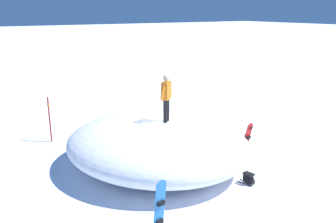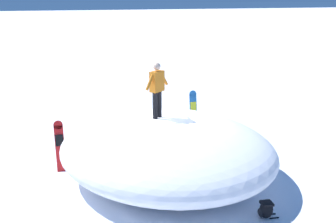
{
  "view_description": "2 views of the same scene",
  "coord_description": "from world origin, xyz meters",
  "px_view_note": "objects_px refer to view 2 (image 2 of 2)",
  "views": [
    {
      "loc": [
        5.83,
        9.56,
        5.44
      ],
      "look_at": [
        -0.35,
        -0.23,
        2.09
      ],
      "focal_mm": 37.87,
      "sensor_mm": 36.0,
      "label": 1
    },
    {
      "loc": [
        -2.95,
        -11.01,
        5.25
      ],
      "look_at": [
        0.01,
        -0.36,
        1.95
      ],
      "focal_mm": 42.72,
      "sensor_mm": 36.0,
      "label": 2
    }
  ],
  "objects_px": {
    "snowboard_primary_upright": "(60,145)",
    "backpack_far": "(266,210)",
    "snowboard_secondary_upright": "(193,110)",
    "backpack_near": "(96,143)",
    "snowboarder_standing": "(157,87)"
  },
  "relations": [
    {
      "from": "backpack_near",
      "to": "snowboard_primary_upright",
      "type": "bearing_deg",
      "value": -131.06
    },
    {
      "from": "snowboard_secondary_upright",
      "to": "backpack_near",
      "type": "bearing_deg",
      "value": -166.97
    },
    {
      "from": "snowboard_primary_upright",
      "to": "snowboard_secondary_upright",
      "type": "distance_m",
      "value": 5.57
    },
    {
      "from": "snowboard_secondary_upright",
      "to": "backpack_near",
      "type": "xyz_separation_m",
      "value": [
        -3.87,
        -0.9,
        -0.64
      ]
    },
    {
      "from": "snowboarder_standing",
      "to": "backpack_far",
      "type": "height_order",
      "value": "snowboarder_standing"
    },
    {
      "from": "snowboarder_standing",
      "to": "backpack_far",
      "type": "relative_size",
      "value": 3.16
    },
    {
      "from": "snowboard_primary_upright",
      "to": "backpack_near",
      "type": "distance_m",
      "value": 1.93
    },
    {
      "from": "backpack_far",
      "to": "snowboarder_standing",
      "type": "bearing_deg",
      "value": 121.01
    },
    {
      "from": "snowboard_primary_upright",
      "to": "backpack_far",
      "type": "xyz_separation_m",
      "value": [
        4.72,
        -4.21,
        -0.57
      ]
    },
    {
      "from": "snowboarder_standing",
      "to": "snowboard_primary_upright",
      "type": "relative_size",
      "value": 1.05
    },
    {
      "from": "snowboarder_standing",
      "to": "snowboard_primary_upright",
      "type": "height_order",
      "value": "snowboarder_standing"
    },
    {
      "from": "snowboard_secondary_upright",
      "to": "backpack_far",
      "type": "xyz_separation_m",
      "value": [
        -0.37,
        -6.49,
        -0.63
      ]
    },
    {
      "from": "snowboard_secondary_upright",
      "to": "backpack_near",
      "type": "relative_size",
      "value": 2.65
    },
    {
      "from": "snowboard_secondary_upright",
      "to": "backpack_far",
      "type": "height_order",
      "value": "snowboard_secondary_upright"
    },
    {
      "from": "snowboarder_standing",
      "to": "snowboard_primary_upright",
      "type": "xyz_separation_m",
      "value": [
        -2.81,
        1.04,
        -1.88
      ]
    }
  ]
}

